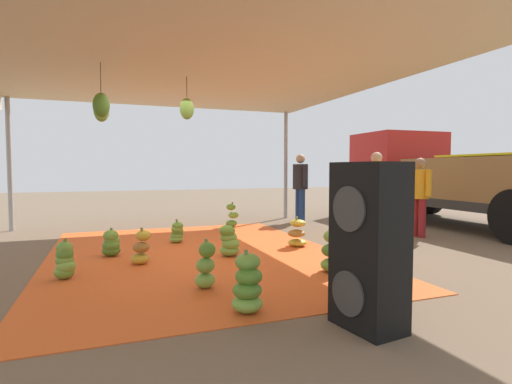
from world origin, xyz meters
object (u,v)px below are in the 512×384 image
(banana_bunch_8, at_px, (141,249))
(banana_bunch_9, at_px, (297,234))
(banana_bunch_1, at_px, (232,216))
(banana_bunch_4, at_px, (333,252))
(banana_bunch_2, at_px, (111,244))
(banana_bunch_3, at_px, (248,285))
(worker_2, at_px, (300,183))
(speaker_stack, at_px, (368,246))
(banana_bunch_6, at_px, (65,261))
(worker_1, at_px, (376,187))
(banana_bunch_0, at_px, (229,241))
(cargo_truck_main, at_px, (451,176))
(banana_bunch_5, at_px, (206,267))
(banana_bunch_7, at_px, (177,233))
(worker_0, at_px, (419,191))

(banana_bunch_8, relative_size, banana_bunch_9, 0.98)
(banana_bunch_1, relative_size, banana_bunch_4, 0.99)
(banana_bunch_2, relative_size, banana_bunch_3, 0.75)
(worker_2, bearing_deg, speaker_stack, -22.11)
(banana_bunch_6, xyz_separation_m, worker_1, (-1.25, 5.52, 0.76))
(banana_bunch_8, distance_m, speaker_stack, 3.46)
(banana_bunch_1, xyz_separation_m, banana_bunch_3, (5.37, -1.50, 0.01))
(banana_bunch_3, height_order, worker_1, worker_1)
(banana_bunch_0, bearing_deg, banana_bunch_6, -76.95)
(worker_2, bearing_deg, banana_bunch_9, -27.83)
(banana_bunch_1, bearing_deg, banana_bunch_0, -17.89)
(speaker_stack, bearing_deg, worker_2, 157.89)
(worker_1, xyz_separation_m, worker_2, (-2.50, -0.41, 0.02))
(banana_bunch_0, relative_size, banana_bunch_6, 1.03)
(banana_bunch_9, bearing_deg, cargo_truck_main, 105.49)
(banana_bunch_2, relative_size, worker_1, 0.26)
(banana_bunch_5, height_order, banana_bunch_6, banana_bunch_5)
(banana_bunch_7, bearing_deg, speaker_stack, 11.17)
(banana_bunch_2, distance_m, banana_bunch_6, 1.28)
(cargo_truck_main, relative_size, worker_1, 3.96)
(banana_bunch_1, height_order, banana_bunch_4, banana_bunch_4)
(banana_bunch_2, distance_m, banana_bunch_5, 2.36)
(worker_2, distance_m, speaker_stack, 6.79)
(banana_bunch_6, height_order, banana_bunch_7, banana_bunch_6)
(banana_bunch_2, distance_m, worker_2, 5.31)
(banana_bunch_4, relative_size, worker_0, 0.37)
(banana_bunch_4, bearing_deg, cargo_truck_main, 120.24)
(banana_bunch_4, bearing_deg, banana_bunch_5, -85.57)
(banana_bunch_5, height_order, banana_bunch_8, banana_bunch_5)
(banana_bunch_0, xyz_separation_m, cargo_truck_main, (-1.67, 6.24, 0.94))
(worker_2, bearing_deg, banana_bunch_4, -21.97)
(banana_bunch_2, distance_m, banana_bunch_7, 1.37)
(cargo_truck_main, bearing_deg, banana_bunch_2, -82.55)
(banana_bunch_7, xyz_separation_m, banana_bunch_8, (1.45, -0.74, 0.04))
(banana_bunch_7, height_order, worker_1, worker_1)
(banana_bunch_4, distance_m, worker_1, 3.18)
(worker_1, bearing_deg, banana_bunch_2, -88.94)
(worker_0, relative_size, worker_1, 0.93)
(banana_bunch_5, bearing_deg, speaker_stack, 33.82)
(banana_bunch_9, bearing_deg, banana_bunch_2, -96.08)
(banana_bunch_3, xyz_separation_m, banana_bunch_8, (-2.33, -0.78, -0.04))
(banana_bunch_0, height_order, banana_bunch_4, banana_bunch_4)
(banana_bunch_8, xyz_separation_m, speaker_stack, (3.02, 1.62, 0.48))
(banana_bunch_2, xyz_separation_m, banana_bunch_5, (2.15, 0.98, 0.05))
(banana_bunch_5, bearing_deg, worker_0, 111.69)
(banana_bunch_1, bearing_deg, banana_bunch_9, 7.48)
(banana_bunch_1, height_order, banana_bunch_3, banana_bunch_3)
(speaker_stack, bearing_deg, worker_0, 132.59)
(banana_bunch_2, bearing_deg, banana_bunch_7, 124.14)
(banana_bunch_9, bearing_deg, banana_bunch_4, -10.69)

